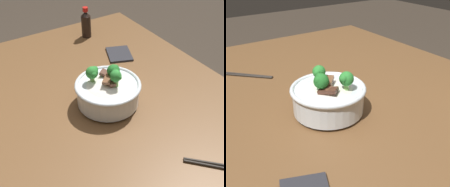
{
  "view_description": "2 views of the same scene",
  "coord_description": "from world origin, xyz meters",
  "views": [
    {
      "loc": [
        0.53,
        -0.27,
        1.4
      ],
      "look_at": [
        -0.09,
        0.12,
        0.82
      ],
      "focal_mm": 46.47,
      "sensor_mm": 36.0,
      "label": 1
    },
    {
      "loc": [
        -0.61,
        0.43,
        1.2
      ],
      "look_at": [
        -0.11,
        0.09,
        0.87
      ],
      "focal_mm": 42.58,
      "sensor_mm": 36.0,
      "label": 2
    }
  ],
  "objects": [
    {
      "name": "folded_napkin",
      "position": [
        -0.31,
        0.3,
        0.8
      ],
      "size": [
        0.14,
        0.13,
        0.01
      ],
      "primitive_type": "cube",
      "rotation": [
        0.0,
        0.0,
        -0.37
      ],
      "color": "#28282D",
      "rests_on": "dining_table"
    },
    {
      "name": "soy_sauce_bottle",
      "position": [
        -0.52,
        0.26,
        0.85
      ],
      "size": [
        0.04,
        0.04,
        0.13
      ],
      "color": "black",
      "rests_on": "dining_table"
    },
    {
      "name": "rice_bowl",
      "position": [
        -0.08,
        0.1,
        0.85
      ],
      "size": [
        0.21,
        0.21,
        0.14
      ],
      "color": "silver",
      "rests_on": "dining_table"
    },
    {
      "name": "dining_table",
      "position": [
        0.0,
        0.0,
        0.65
      ],
      "size": [
        1.33,
        1.06,
        0.8
      ],
      "color": "brown",
      "rests_on": "ground"
    }
  ]
}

